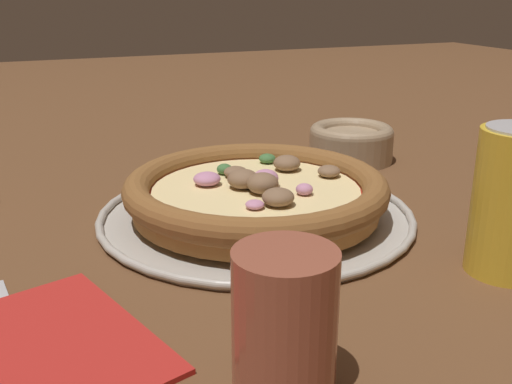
% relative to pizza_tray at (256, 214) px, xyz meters
% --- Properties ---
extents(ground_plane, '(3.00, 3.00, 0.00)m').
position_rel_pizza_tray_xyz_m(ground_plane, '(0.00, 0.00, -0.00)').
color(ground_plane, brown).
extents(pizza_tray, '(0.32, 0.32, 0.01)m').
position_rel_pizza_tray_xyz_m(pizza_tray, '(0.00, 0.00, 0.00)').
color(pizza_tray, '#B7B2A8').
rests_on(pizza_tray, ground_plane).
extents(pizza, '(0.27, 0.27, 0.04)m').
position_rel_pizza_tray_xyz_m(pizza, '(-0.00, 0.00, 0.02)').
color(pizza, '#A86B33').
rests_on(pizza, pizza_tray).
extents(bowl_near, '(0.11, 0.11, 0.05)m').
position_rel_pizza_tray_xyz_m(bowl_near, '(-0.15, 0.20, 0.02)').
color(bowl_near, '#9E8466').
rests_on(bowl_near, ground_plane).
extents(drinking_cup, '(0.06, 0.06, 0.09)m').
position_rel_pizza_tray_xyz_m(drinking_cup, '(0.26, -0.09, 0.04)').
color(drinking_cup, brown).
rests_on(drinking_cup, ground_plane).
extents(napkin, '(0.20, 0.18, 0.01)m').
position_rel_pizza_tray_xyz_m(napkin, '(0.17, -0.22, -0.00)').
color(napkin, '#B2231E').
rests_on(napkin, ground_plane).
extents(fork, '(0.17, 0.04, 0.00)m').
position_rel_pizza_tray_xyz_m(fork, '(0.15, -0.24, -0.00)').
color(fork, '#B7B7BC').
rests_on(fork, ground_plane).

